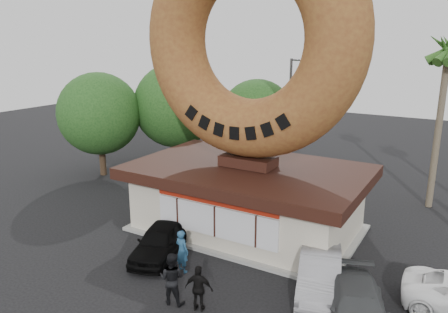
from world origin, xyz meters
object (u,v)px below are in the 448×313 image
object	(u,v)px
giant_donut	(250,40)
car_grey	(358,310)
person_left	(182,251)
person_center	(172,278)
car_black	(160,241)
car_silver	(320,273)
donut_shop	(247,196)
street_lamp	(291,111)
person_right	(199,288)

from	to	relation	value
giant_donut	car_grey	world-z (taller)	giant_donut
person_left	giant_donut	bearing A→B (deg)	-82.19
person_center	car_black	xyz separation A→B (m)	(-2.62, 2.58, -0.28)
car_silver	car_grey	distance (m)	2.36
donut_shop	car_silver	bearing A→B (deg)	-35.74
donut_shop	person_center	distance (m)	7.07
street_lamp	car_silver	world-z (taller)	street_lamp
street_lamp	car_black	bearing A→B (deg)	-90.58
giant_donut	person_center	world-z (taller)	giant_donut
person_left	car_black	world-z (taller)	person_left
street_lamp	person_right	world-z (taller)	street_lamp
person_center	person_left	bearing A→B (deg)	-76.21
giant_donut	person_center	bearing A→B (deg)	-84.95
giant_donut	car_grey	xyz separation A→B (m)	(6.72, -5.07, -8.53)
car_silver	person_center	bearing A→B (deg)	-157.73
giant_donut	person_left	world-z (taller)	giant_donut
donut_shop	person_right	xyz separation A→B (m)	(1.70, -6.88, -0.91)
person_left	car_grey	world-z (taller)	person_left
person_right	car_silver	world-z (taller)	person_right
person_left	car_black	xyz separation A→B (m)	(-1.62, 0.58, -0.21)
person_right	car_silver	distance (m)	4.64
donut_shop	person_right	bearing A→B (deg)	-76.10
giant_donut	car_silver	bearing A→B (deg)	-35.86
street_lamp	car_grey	bearing A→B (deg)	-60.36
giant_donut	person_center	distance (m)	10.83
street_lamp	car_grey	world-z (taller)	street_lamp
street_lamp	car_silver	size ratio (longest dim) A/B	1.83
street_lamp	person_right	xyz separation A→B (m)	(3.56, -16.90, -3.63)
person_center	car_silver	distance (m)	5.52
giant_donut	person_right	distance (m)	10.96
donut_shop	person_left	xyz separation A→B (m)	(-0.38, -5.00, -0.86)
car_grey	giant_donut	bearing A→B (deg)	122.51
person_center	car_black	size ratio (longest dim) A/B	0.48
person_center	car_black	bearing A→B (deg)	-57.35
street_lamp	person_center	bearing A→B (deg)	-81.72
person_right	car_black	size ratio (longest dim) A/B	0.42
street_lamp	person_left	size ratio (longest dim) A/B	4.42
giant_donut	person_left	size ratio (longest dim) A/B	5.97
car_silver	car_grey	xyz separation A→B (m)	(1.80, -1.52, -0.05)
donut_shop	person_left	world-z (taller)	donut_shop
donut_shop	car_black	bearing A→B (deg)	-114.40
giant_donut	street_lamp	xyz separation A→B (m)	(-1.86, 10.00, -4.72)
person_right	car_silver	bearing A→B (deg)	-149.25
donut_shop	person_right	world-z (taller)	donut_shop
giant_donut	person_right	xyz separation A→B (m)	(1.70, -6.90, -8.35)
street_lamp	person_right	size ratio (longest dim) A/B	4.68
street_lamp	person_left	xyz separation A→B (m)	(1.47, -15.01, -3.58)
donut_shop	car_silver	xyz separation A→B (m)	(4.92, -3.54, -1.05)
donut_shop	giant_donut	world-z (taller)	giant_donut
car_grey	car_silver	bearing A→B (deg)	119.47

